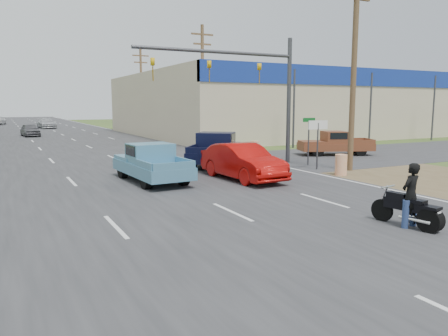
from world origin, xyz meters
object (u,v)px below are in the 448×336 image
brown_pickup (334,143)px  navy_pickup (216,148)px  red_convertible (242,162)px  distant_car_silver (46,123)px  motorcycle (411,211)px  rider (411,197)px  distant_car_grey (30,130)px  blue_pickup (150,162)px

brown_pickup → navy_pickup: bearing=115.8°
red_convertible → brown_pickup: (10.14, 5.60, 0.01)m
distant_car_silver → motorcycle: bearing=-92.4°
motorcycle → rider: size_ratio=1.24×
rider → distant_car_silver: rider is taller
brown_pickup → distant_car_grey: (-16.74, 28.17, -0.12)m
distant_car_silver → blue_pickup: bearing=-96.3°
navy_pickup → distant_car_grey: size_ratio=1.40×
motorcycle → navy_pickup: navy_pickup is taller
red_convertible → distant_car_grey: red_convertible is taller
rider → navy_pickup: bearing=-103.6°
rider → distant_car_silver: size_ratio=0.33×
distant_car_grey → navy_pickup: bearing=-80.7°
brown_pickup → distant_car_silver: size_ratio=1.02×
blue_pickup → navy_pickup: navy_pickup is taller
red_convertible → navy_pickup: (1.15, 4.97, 0.11)m
blue_pickup → distant_car_grey: (-2.84, 32.30, -0.16)m
navy_pickup → distant_car_silver: bearing=133.7°
rider → distant_car_grey: 43.06m
motorcycle → distant_car_silver: bearing=83.8°
motorcycle → distant_car_grey: distant_car_grey is taller
distant_car_grey → blue_pickup: bearing=-90.7°
red_convertible → distant_car_grey: 34.41m
navy_pickup → rider: bearing=-56.0°
rider → brown_pickup: rider is taller
red_convertible → distant_car_silver: size_ratio=0.96×
red_convertible → distant_car_silver: 50.54m
motorcycle → brown_pickup: size_ratio=0.40×
distant_car_grey → distant_car_silver: bearing=73.6°
red_convertible → blue_pickup: (-3.76, 1.47, 0.04)m
blue_pickup → navy_pickup: size_ratio=0.92×
red_convertible → motorcycle: red_convertible is taller
blue_pickup → navy_pickup: bearing=32.4°
blue_pickup → motorcycle: bearing=-71.8°
blue_pickup → red_convertible: bearing=-24.4°
red_convertible → rider: 8.75m
rider → blue_pickup: 10.96m
red_convertible → blue_pickup: 4.04m
red_convertible → distant_car_silver: bearing=90.4°
red_convertible → brown_pickup: 11.59m
distant_car_grey → brown_pickup: bearing=-65.0°
motorcycle → red_convertible: bearing=81.8°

